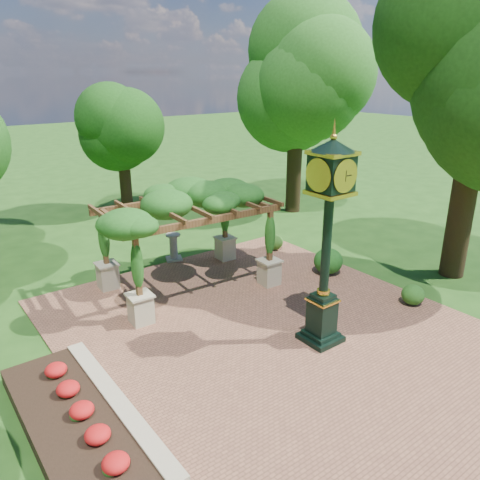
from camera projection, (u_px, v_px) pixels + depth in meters
ground at (300, 350)px, 11.69m from camera, size 120.00×120.00×0.00m
brick_plaza at (274, 332)px, 12.44m from camera, size 10.00×12.00×0.04m
border_wall at (118, 407)px, 9.38m from camera, size 0.35×5.00×0.40m
flower_bed at (73, 427)px, 8.88m from camera, size 1.50×5.00×0.36m
pedestal_clock at (328, 226)px, 11.01m from camera, size 1.03×1.03×5.23m
pergola at (187, 208)px, 14.23m from camera, size 5.29×3.49×3.23m
sundial at (174, 249)px, 17.07m from camera, size 0.73×0.73×1.02m
shrub_front at (413, 295)px, 13.82m from camera, size 0.71×0.71×0.60m
shrub_mid at (328, 261)px, 15.90m from camera, size 1.02×1.02×0.88m
shrub_back at (275, 242)px, 18.11m from camera, size 0.77×0.77×0.59m
tree_north at (121, 128)px, 21.62m from camera, size 3.57×3.57×5.98m
tree_east_far at (298, 71)px, 21.20m from camera, size 5.01×5.01×9.57m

